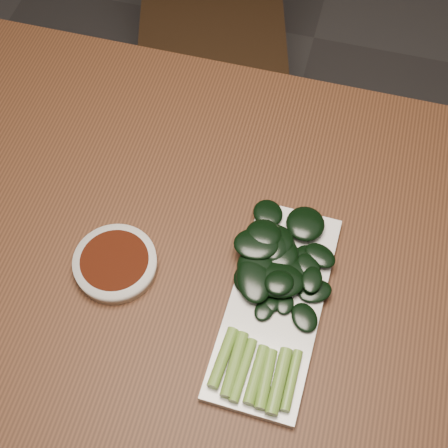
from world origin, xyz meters
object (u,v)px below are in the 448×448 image
chair_far (212,2)px  sauce_bowl (115,263)px  gai_lan (274,278)px  serving_plate (275,305)px  table (214,276)px

chair_far → sauce_bowl: chair_far is taller
gai_lan → serving_plate: bearing=-70.9°
table → chair_far: bearing=105.9°
serving_plate → chair_far: bearing=111.1°
table → gai_lan: size_ratio=4.17×
table → sauce_bowl: size_ratio=11.20×
sauce_bowl → gai_lan: bearing=7.5°
table → serving_plate: size_ratio=4.23×
gai_lan → table: bearing=164.7°
serving_plate → gai_lan: (-0.01, 0.03, 0.02)m
serving_plate → gai_lan: 0.04m
table → serving_plate: (0.11, -0.06, 0.08)m
chair_far → gai_lan: size_ratio=2.65×
sauce_bowl → gai_lan: 0.24m
serving_plate → gai_lan: size_ratio=0.99×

